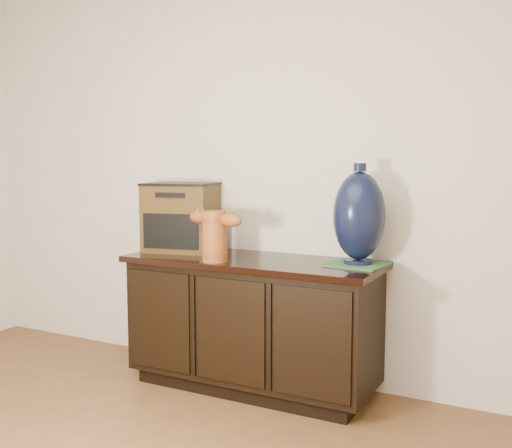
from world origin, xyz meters
The scene contains 6 objects.
sideboard centered at (0.00, 2.23, 0.39)m, with size 1.46×0.56×0.75m.
terracotta_vessel centered at (-0.14, 2.05, 0.91)m, with size 0.39×0.17×0.28m.
tv_radio centered at (-0.52, 2.29, 0.96)m, with size 0.47×0.41×0.41m.
green_mat centered at (0.59, 2.30, 0.76)m, with size 0.28×0.28×0.01m, color #2B602E.
lamp_base centered at (0.59, 2.30, 1.02)m, with size 0.30×0.30×0.53m.
spray_can centered at (-0.31, 2.42, 0.85)m, with size 0.06×0.06×0.19m.
Camera 1 is at (1.55, -0.72, 1.32)m, focal length 42.00 mm.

